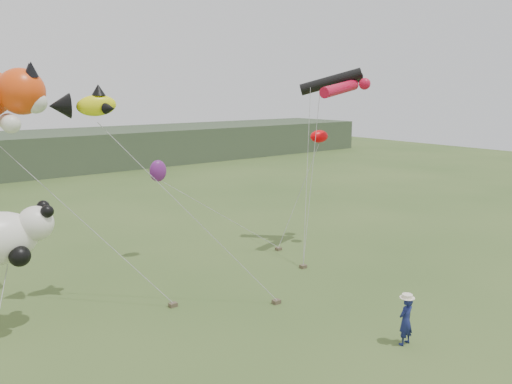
# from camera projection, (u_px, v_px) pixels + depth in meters

# --- Properties ---
(ground) EXTENTS (120.00, 120.00, 0.00)m
(ground) POSITION_uv_depth(u_px,v_px,m) (329.00, 335.00, 17.56)
(ground) COLOR #385123
(ground) RESTS_ON ground
(festival_attendant) EXTENTS (0.64, 0.43, 1.71)m
(festival_attendant) POSITION_uv_depth(u_px,v_px,m) (406.00, 321.00, 16.75)
(festival_attendant) COLOR navy
(festival_attendant) RESTS_ON ground
(sandbag_anchors) EXTENTS (15.40, 5.45, 0.16)m
(sandbag_anchors) POSITION_uv_depth(u_px,v_px,m) (225.00, 293.00, 20.96)
(sandbag_anchors) COLOR brown
(sandbag_anchors) RESTS_ON ground
(fish_kite) EXTENTS (2.52, 1.67, 1.27)m
(fish_kite) POSITION_uv_depth(u_px,v_px,m) (83.00, 105.00, 18.64)
(fish_kite) COLOR yellow
(fish_kite) RESTS_ON ground
(tube_kites) EXTENTS (3.94, 3.38, 1.58)m
(tube_kites) POSITION_uv_depth(u_px,v_px,m) (339.00, 84.00, 26.13)
(tube_kites) COLOR black
(tube_kites) RESTS_ON ground
(panda_kite) EXTENTS (3.23, 2.09, 2.01)m
(panda_kite) POSITION_uv_depth(u_px,v_px,m) (3.00, 237.00, 17.01)
(panda_kite) COLOR white
(panda_kite) RESTS_ON ground
(misc_kites) EXTENTS (9.28, 3.54, 2.34)m
(misc_kites) POSITION_uv_depth(u_px,v_px,m) (240.00, 153.00, 25.89)
(misc_kites) COLOR #EE0208
(misc_kites) RESTS_ON ground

